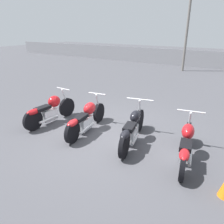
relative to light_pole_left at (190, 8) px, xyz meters
The scene contains 7 objects.
ground_plane 11.53m from the light_pole_left, 84.80° to the right, with size 60.00×60.00×0.00m, color #424247.
fence_back 3.92m from the light_pole_left, 62.25° to the left, with size 40.00×0.04×1.24m.
light_pole_left is the anchor object (origin of this frame).
motorcycle_slot_0 11.65m from the light_pole_left, 95.31° to the right, with size 0.58×1.98×0.99m.
motorcycle_slot_1 11.49m from the light_pole_left, 88.42° to the right, with size 0.62×2.11×0.97m.
motorcycle_slot_2 11.51m from the light_pole_left, 80.93° to the right, with size 0.81×2.13×1.00m.
motorcycle_slot_3 11.86m from the light_pole_left, 74.11° to the right, with size 0.72×2.09×0.96m.
Camera 1 is at (3.00, -4.57, 2.84)m, focal length 35.00 mm.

